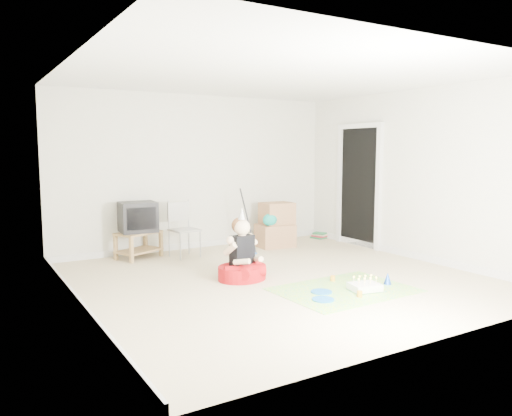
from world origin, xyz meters
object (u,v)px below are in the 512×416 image
seated_woman (242,264)px  birthday_cake (365,288)px  folding_chair (185,230)px  cardboard_boxes (276,226)px  tv_stand (139,242)px  crt_tv (138,217)px

seated_woman → birthday_cake: (0.98, -1.24, -0.16)m
folding_chair → birthday_cake: 3.12m
cardboard_boxes → birthday_cake: 2.96m
tv_stand → crt_tv: 0.40m
tv_stand → seated_woman: (0.75, -1.95, -0.04)m
crt_tv → folding_chair: size_ratio=0.61×
cardboard_boxes → seated_woman: seated_woman is taller
cardboard_boxes → folding_chair: bearing=179.3°
folding_chair → seated_woman: bearing=-86.4°
seated_woman → birthday_cake: seated_woman is taller
tv_stand → crt_tv: (0.00, -0.00, 0.40)m
cardboard_boxes → birthday_cake: (-0.61, -2.88, -0.32)m
crt_tv → seated_woman: size_ratio=0.57×
cardboard_boxes → seated_woman: (-1.59, -1.64, -0.16)m
seated_woman → folding_chair: bearing=93.6°
folding_chair → tv_stand: bearing=155.8°
tv_stand → birthday_cake: size_ratio=1.99×
tv_stand → crt_tv: size_ratio=1.43×
seated_woman → tv_stand: bearing=111.1°
crt_tv → seated_woman: seated_woman is taller
crt_tv → folding_chair: 0.74m
tv_stand → birthday_cake: tv_stand is taller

